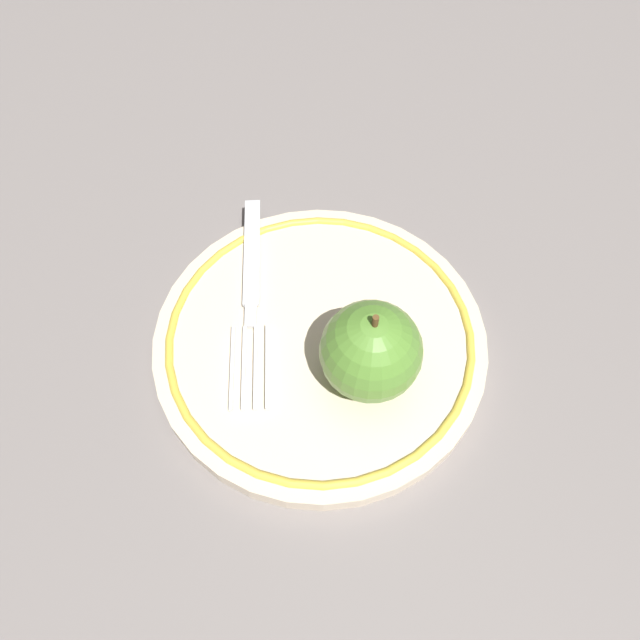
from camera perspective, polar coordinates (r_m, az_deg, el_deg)
The scene contains 4 objects.
ground_plane at distance 0.45m, azimuth 2.96°, elevation -3.63°, with size 2.00×2.00×0.00m, color slate.
plate at distance 0.45m, azimuth 0.00°, elevation -1.89°, with size 0.24×0.24×0.02m.
apple_red_whole at distance 0.40m, azimuth 4.66°, elevation -2.89°, with size 0.07×0.07×0.07m.
fork at distance 0.46m, azimuth -6.32°, elevation 2.83°, with size 0.18×0.08×0.00m.
Camera 1 is at (-0.18, 0.11, 0.40)m, focal length 35.00 mm.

